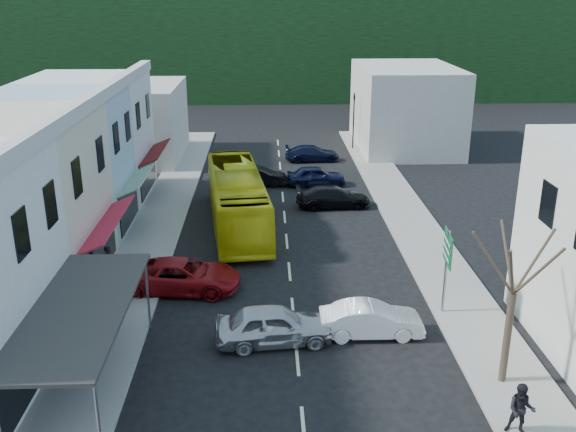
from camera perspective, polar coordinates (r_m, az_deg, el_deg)
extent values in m
plane|color=black|center=(28.27, 0.43, -8.31)|extent=(120.00, 120.00, 0.00)
cube|color=gray|center=(37.89, -11.63, -1.13)|extent=(3.00, 52.00, 0.15)
cube|color=gray|center=(38.32, 11.07, -0.85)|extent=(3.00, 52.00, 0.15)
cube|color=#510E0D|center=(23.14, -20.40, -7.84)|extent=(1.30, 7.65, 0.08)
cube|color=beige|center=(31.57, -23.10, 0.98)|extent=(7.00, 8.00, 8.00)
cube|color=#AA1C30|center=(30.64, -15.70, -0.57)|extent=(1.30, 6.80, 0.08)
cube|color=#9BB9C8|center=(37.91, -19.52, 4.37)|extent=(7.00, 6.00, 8.00)
cube|color=#195926|center=(37.13, -13.31, 3.16)|extent=(1.30, 5.10, 0.08)
cube|color=beige|center=(43.97, -17.12, 6.62)|extent=(7.00, 7.00, 8.00)
cube|color=#510E0D|center=(43.31, -11.73, 5.60)|extent=(1.30, 5.95, 0.08)
cube|color=#B7B2A8|center=(54.06, -13.76, 8.15)|extent=(8.00, 10.00, 6.00)
cube|color=#B7B2A8|center=(57.10, 10.38, 9.49)|extent=(8.00, 12.00, 7.00)
cube|color=black|center=(89.25, -1.35, 14.97)|extent=(80.00, 24.00, 12.00)
cube|color=black|center=(95.26, -6.48, 17.56)|extent=(40.00, 16.00, 8.00)
imported|color=#D3C712|center=(37.34, -4.54, 1.31)|extent=(3.88, 11.82, 3.10)
imported|color=silver|center=(25.52, -1.24, -9.82)|extent=(4.57, 2.26, 1.40)
imported|color=white|center=(26.23, 7.40, -9.12)|extent=(4.40, 1.80, 1.40)
imported|color=maroon|center=(30.05, -9.35, -5.33)|extent=(4.75, 2.29, 1.40)
imported|color=black|center=(40.95, 4.04, 1.74)|extent=(4.61, 2.13, 1.40)
imported|color=black|center=(45.41, 2.51, 3.57)|extent=(4.51, 2.10, 1.40)
imported|color=black|center=(45.49, -2.62, 3.60)|extent=(4.51, 2.08, 1.40)
imported|color=black|center=(52.04, 2.16, 5.66)|extent=(4.61, 2.13, 1.40)
imported|color=black|center=(31.37, -15.55, -4.11)|extent=(0.56, 0.69, 1.70)
imported|color=black|center=(21.79, 20.01, -15.92)|extent=(0.81, 0.67, 1.70)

